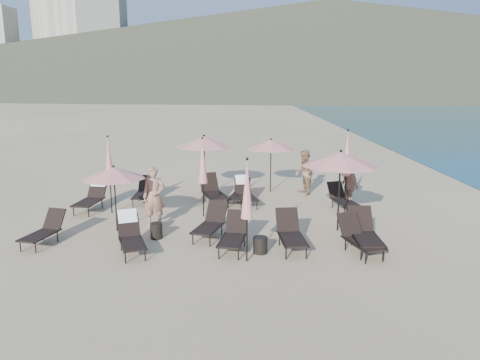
{
  "coord_description": "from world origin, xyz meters",
  "views": [
    {
      "loc": [
        -0.14,
        -12.35,
        4.5
      ],
      "look_at": [
        -0.01,
        3.5,
        1.1
      ],
      "focal_mm": 35.0,
      "sensor_mm": 36.0,
      "label": 1
    }
  ],
  "objects_px": {
    "beachgoer_c": "(350,185)",
    "umbrella_closed_2": "(109,159)",
    "umbrella_closed_1": "(347,154)",
    "lounger_10": "(245,192)",
    "umbrella_open_3": "(271,144)",
    "lounger_12": "(365,232)",
    "umbrella_open_1": "(341,159)",
    "lounger_11": "(342,198)",
    "lounger_0": "(44,230)",
    "lounger_2": "(211,223)",
    "beachgoer_b": "(305,173)",
    "lounger_8": "(213,191)",
    "umbrella_closed_0": "(247,190)",
    "lounger_5": "(359,237)",
    "lounger_9": "(239,193)",
    "beachgoer_a": "(154,197)",
    "side_table_0": "(156,231)",
    "lounger_3": "(234,234)",
    "umbrella_closed_3": "(203,162)",
    "lounger_7": "(144,191)",
    "umbrella_open_0": "(114,173)",
    "umbrella_open_2": "(204,142)",
    "lounger_4": "(291,233)",
    "side_table_1": "(260,245)",
    "lounger_1": "(131,234)"
  },
  "relations": [
    {
      "from": "umbrella_closed_1",
      "to": "beachgoer_c",
      "type": "xyz_separation_m",
      "value": [
        0.19,
        0.1,
        -1.14
      ]
    },
    {
      "from": "lounger_9",
      "to": "umbrella_open_1",
      "type": "height_order",
      "value": "umbrella_open_1"
    },
    {
      "from": "lounger_10",
      "to": "umbrella_open_3",
      "type": "distance_m",
      "value": 2.7
    },
    {
      "from": "umbrella_closed_2",
      "to": "beachgoer_c",
      "type": "relative_size",
      "value": 1.6
    },
    {
      "from": "lounger_2",
      "to": "beachgoer_b",
      "type": "relative_size",
      "value": 0.97
    },
    {
      "from": "beachgoer_b",
      "to": "lounger_12",
      "type": "bearing_deg",
      "value": -7.93
    },
    {
      "from": "lounger_1",
      "to": "umbrella_open_1",
      "type": "height_order",
      "value": "umbrella_open_1"
    },
    {
      "from": "lounger_9",
      "to": "side_table_0",
      "type": "distance_m",
      "value": 4.62
    },
    {
      "from": "lounger_5",
      "to": "umbrella_open_2",
      "type": "relative_size",
      "value": 0.71
    },
    {
      "from": "lounger_11",
      "to": "beachgoer_b",
      "type": "xyz_separation_m",
      "value": [
        -1.02,
        2.19,
        0.48
      ]
    },
    {
      "from": "umbrella_open_1",
      "to": "beachgoer_a",
      "type": "distance_m",
      "value": 5.8
    },
    {
      "from": "lounger_3",
      "to": "lounger_2",
      "type": "bearing_deg",
      "value": 133.36
    },
    {
      "from": "lounger_3",
      "to": "lounger_5",
      "type": "relative_size",
      "value": 0.98
    },
    {
      "from": "umbrella_closed_3",
      "to": "umbrella_open_1",
      "type": "bearing_deg",
      "value": -20.38
    },
    {
      "from": "lounger_9",
      "to": "lounger_7",
      "type": "bearing_deg",
      "value": -167.96
    },
    {
      "from": "lounger_5",
      "to": "beachgoer_b",
      "type": "xyz_separation_m",
      "value": [
        -0.53,
        6.48,
        0.46
      ]
    },
    {
      "from": "umbrella_open_2",
      "to": "umbrella_open_3",
      "type": "xyz_separation_m",
      "value": [
        2.65,
        0.62,
        -0.19
      ]
    },
    {
      "from": "lounger_8",
      "to": "lounger_11",
      "type": "relative_size",
      "value": 1.19
    },
    {
      "from": "lounger_11",
      "to": "lounger_0",
      "type": "bearing_deg",
      "value": -172.69
    },
    {
      "from": "lounger_3",
      "to": "umbrella_open_3",
      "type": "xyz_separation_m",
      "value": [
        1.47,
        6.68,
        1.52
      ]
    },
    {
      "from": "lounger_5",
      "to": "lounger_9",
      "type": "relative_size",
      "value": 1.08
    },
    {
      "from": "umbrella_closed_3",
      "to": "lounger_2",
      "type": "bearing_deg",
      "value": -80.53
    },
    {
      "from": "beachgoer_c",
      "to": "umbrella_closed_2",
      "type": "bearing_deg",
      "value": 77.71
    },
    {
      "from": "beachgoer_b",
      "to": "lounger_5",
      "type": "bearing_deg",
      "value": -10.18
    },
    {
      "from": "lounger_12",
      "to": "side_table_0",
      "type": "distance_m",
      "value": 5.86
    },
    {
      "from": "umbrella_closed_2",
      "to": "umbrella_open_0",
      "type": "bearing_deg",
      "value": -71.26
    },
    {
      "from": "lounger_0",
      "to": "umbrella_open_0",
      "type": "height_order",
      "value": "umbrella_open_0"
    },
    {
      "from": "umbrella_open_1",
      "to": "side_table_1",
      "type": "distance_m",
      "value": 3.68
    },
    {
      "from": "lounger_2",
      "to": "umbrella_closed_0",
      "type": "height_order",
      "value": "umbrella_closed_0"
    },
    {
      "from": "side_table_0",
      "to": "lounger_9",
      "type": "bearing_deg",
      "value": 58.17
    },
    {
      "from": "lounger_1",
      "to": "umbrella_open_0",
      "type": "height_order",
      "value": "umbrella_open_0"
    },
    {
      "from": "lounger_12",
      "to": "umbrella_open_3",
      "type": "relative_size",
      "value": 0.81
    },
    {
      "from": "lounger_10",
      "to": "umbrella_closed_2",
      "type": "height_order",
      "value": "umbrella_closed_2"
    },
    {
      "from": "umbrella_closed_1",
      "to": "umbrella_open_2",
      "type": "bearing_deg",
      "value": 158.07
    },
    {
      "from": "lounger_9",
      "to": "umbrella_closed_0",
      "type": "distance_m",
      "value": 5.87
    },
    {
      "from": "lounger_12",
      "to": "umbrella_open_2",
      "type": "relative_size",
      "value": 0.74
    },
    {
      "from": "lounger_9",
      "to": "umbrella_closed_2",
      "type": "distance_m",
      "value": 4.82
    },
    {
      "from": "lounger_9",
      "to": "lounger_3",
      "type": "bearing_deg",
      "value": -78.0
    },
    {
      "from": "lounger_8",
      "to": "beachgoer_a",
      "type": "distance_m",
      "value": 3.23
    },
    {
      "from": "lounger_4",
      "to": "lounger_11",
      "type": "relative_size",
      "value": 1.06
    },
    {
      "from": "lounger_9",
      "to": "beachgoer_a",
      "type": "distance_m",
      "value": 3.86
    },
    {
      "from": "beachgoer_c",
      "to": "umbrella_open_1",
      "type": "bearing_deg",
      "value": 143.39
    },
    {
      "from": "lounger_5",
      "to": "umbrella_closed_0",
      "type": "distance_m",
      "value": 3.35
    },
    {
      "from": "lounger_2",
      "to": "lounger_4",
      "type": "bearing_deg",
      "value": -6.53
    },
    {
      "from": "lounger_2",
      "to": "lounger_10",
      "type": "xyz_separation_m",
      "value": [
        1.07,
        3.67,
        0.04
      ]
    },
    {
      "from": "lounger_12",
      "to": "umbrella_open_1",
      "type": "bearing_deg",
      "value": 104.76
    },
    {
      "from": "lounger_8",
      "to": "umbrella_closed_0",
      "type": "height_order",
      "value": "umbrella_closed_0"
    },
    {
      "from": "lounger_10",
      "to": "lounger_9",
      "type": "bearing_deg",
      "value": 135.1
    },
    {
      "from": "lounger_8",
      "to": "beachgoer_b",
      "type": "bearing_deg",
      "value": 2.65
    },
    {
      "from": "lounger_2",
      "to": "side_table_0",
      "type": "bearing_deg",
      "value": -158.89
    }
  ]
}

